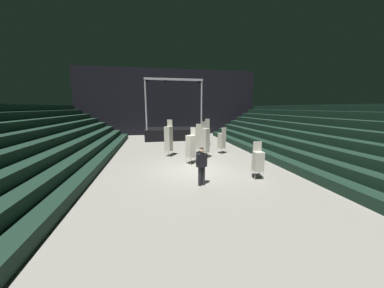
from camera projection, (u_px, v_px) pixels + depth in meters
ground_plane at (194, 171)px, 10.83m from camera, size 22.00×30.00×0.10m
arena_end_wall at (170, 102)px, 24.57m from camera, size 22.00×0.30×8.00m
bleacher_bank_left at (35, 139)px, 9.97m from camera, size 6.00×24.00×3.60m
bleacher_bank_right at (310, 132)px, 12.95m from camera, size 6.00×24.00×3.60m
stage_riser at (174, 133)px, 21.43m from camera, size 6.03×3.22×6.17m
man_with_tie at (202, 164)px, 8.58m from camera, size 0.57×0.35×1.71m
chair_stack_front_left at (201, 137)px, 16.22m from camera, size 0.58×0.58×1.96m
chair_stack_front_right at (205, 140)px, 13.28m from camera, size 0.61×0.61×2.48m
chair_stack_mid_left at (258, 161)px, 9.42m from camera, size 0.49×0.49×1.79m
chair_stack_mid_right at (206, 132)px, 17.93m from camera, size 0.53×0.53×2.39m
chair_stack_mid_centre at (222, 140)px, 14.65m from camera, size 0.58×0.58×1.96m
chair_stack_rear_left at (191, 146)px, 11.90m from camera, size 0.60×0.60×2.22m
chair_stack_rear_right at (199, 139)px, 14.63m from camera, size 0.52×0.52×2.22m
chair_stack_rear_centre at (169, 138)px, 13.74m from camera, size 0.62×0.62×2.56m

